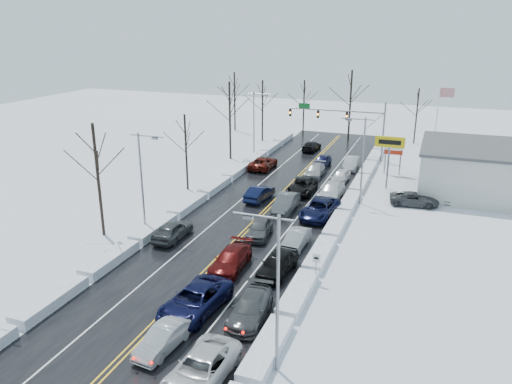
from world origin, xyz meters
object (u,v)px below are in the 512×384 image
at_px(flagpole, 438,118).
at_px(oncoming_car_0, 260,200).
at_px(tires_plus_sign, 390,146).
at_px(traffic_signal_mast, 346,119).

height_order(flagpole, oncoming_car_0, flagpole).
bearing_deg(oncoming_car_0, tires_plus_sign, -139.31).
distance_m(traffic_signal_mast, flagpole, 11.90).
height_order(traffic_signal_mast, flagpole, flagpole).
relative_size(traffic_signal_mast, oncoming_car_0, 2.83).
bearing_deg(flagpole, traffic_signal_mast, -170.27).
xyz_separation_m(flagpole, oncoming_car_0, (-16.81, -22.63, -5.93)).
relative_size(tires_plus_sign, flagpole, 0.60).
bearing_deg(tires_plus_sign, traffic_signal_mast, 120.46).
xyz_separation_m(traffic_signal_mast, oncoming_car_0, (-5.09, -20.62, -5.48)).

